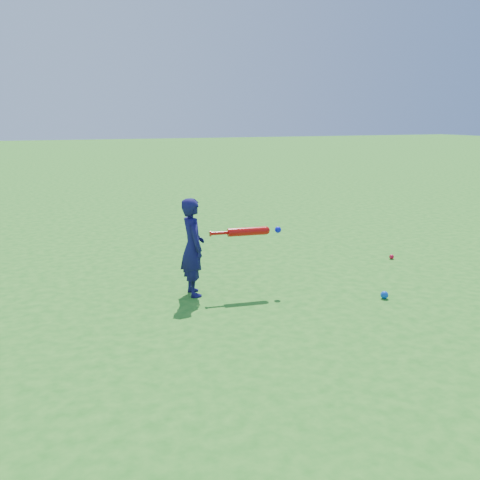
{
  "coord_description": "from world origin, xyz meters",
  "views": [
    {
      "loc": [
        -1.14,
        -5.45,
        1.8
      ],
      "look_at": [
        0.86,
        -0.42,
        0.55
      ],
      "focal_mm": 40.0,
      "sensor_mm": 36.0,
      "label": 1
    }
  ],
  "objects_px": {
    "child": "(193,247)",
    "ground_ball_blue": "(384,295)",
    "ground_ball_red": "(392,257)",
    "bat_swing": "(250,231)"
  },
  "relations": [
    {
      "from": "ground_ball_red",
      "to": "bat_swing",
      "type": "bearing_deg",
      "value": -166.85
    },
    {
      "from": "ground_ball_blue",
      "to": "bat_swing",
      "type": "xyz_separation_m",
      "value": [
        -1.17,
        0.74,
        0.61
      ]
    },
    {
      "from": "bat_swing",
      "to": "ground_ball_red",
      "type": "bearing_deg",
      "value": 19.47
    },
    {
      "from": "bat_swing",
      "to": "child",
      "type": "bearing_deg",
      "value": 175.36
    },
    {
      "from": "child",
      "to": "ground_ball_blue",
      "type": "height_order",
      "value": "child"
    },
    {
      "from": "child",
      "to": "bat_swing",
      "type": "relative_size",
      "value": 1.32
    },
    {
      "from": "ground_ball_red",
      "to": "ground_ball_blue",
      "type": "relative_size",
      "value": 0.77
    },
    {
      "from": "ground_ball_red",
      "to": "bat_swing",
      "type": "distance_m",
      "value": 2.35
    },
    {
      "from": "child",
      "to": "ground_ball_blue",
      "type": "relative_size",
      "value": 12.68
    },
    {
      "from": "child",
      "to": "bat_swing",
      "type": "height_order",
      "value": "child"
    }
  ]
}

